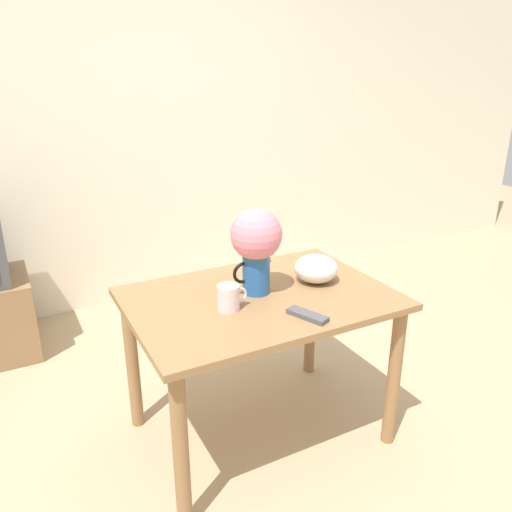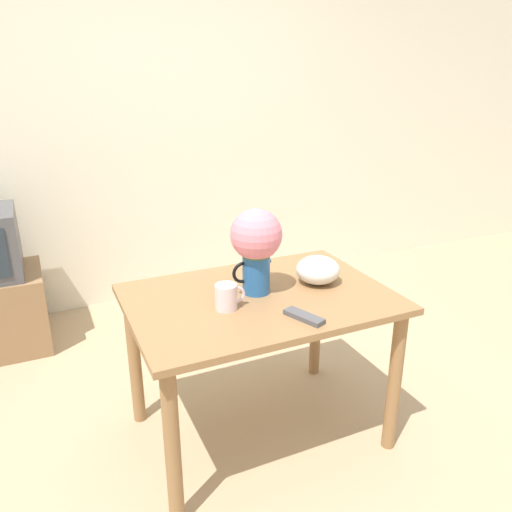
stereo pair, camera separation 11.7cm
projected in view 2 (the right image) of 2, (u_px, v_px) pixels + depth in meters
ground_plane at (269, 453)px, 2.28m from camera, size 12.00×12.00×0.00m
wall_back at (149, 123)px, 3.50m from camera, size 8.00×0.05×2.60m
table at (260, 319)px, 2.21m from camera, size 1.13×0.79×0.72m
flower_vase at (256, 243)px, 2.12m from camera, size 0.22×0.22×0.38m
coffee_mug at (227, 297)px, 2.03m from camera, size 0.13×0.09×0.11m
white_bowl at (318, 270)px, 2.28m from camera, size 0.20×0.20×0.13m
remote_control at (304, 317)px, 1.96m from camera, size 0.11×0.18×0.02m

